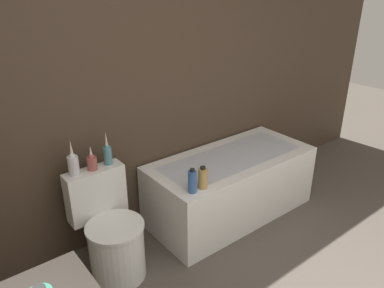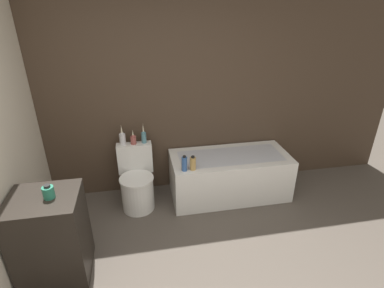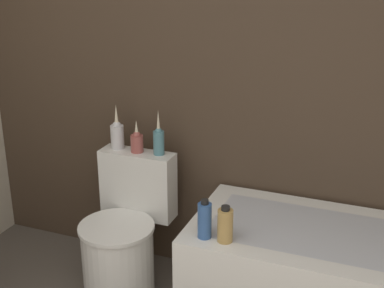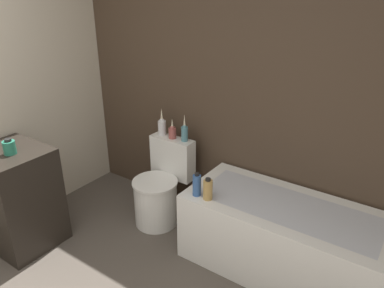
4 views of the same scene
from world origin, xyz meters
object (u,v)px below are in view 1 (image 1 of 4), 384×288
(vase_gold, at_px, (73,163))
(shampoo_bottle_short, at_px, (203,178))
(toilet, at_px, (112,235))
(vase_bronze, at_px, (108,153))
(bathtub, at_px, (231,185))
(vase_silver, at_px, (92,161))
(shampoo_bottle_tall, at_px, (192,181))

(vase_gold, relative_size, shampoo_bottle_short, 1.45)
(toilet, xyz_separation_m, vase_bronze, (0.13, 0.21, 0.53))
(vase_gold, height_order, vase_bronze, vase_gold)
(bathtub, height_order, toilet, toilet)
(vase_bronze, relative_size, shampoo_bottle_short, 1.43)
(shampoo_bottle_short, bearing_deg, vase_bronze, 140.26)
(vase_bronze, bearing_deg, bathtub, -10.48)
(vase_gold, height_order, vase_silver, vase_gold)
(vase_bronze, distance_m, shampoo_bottle_short, 0.71)
(vase_silver, relative_size, vase_bronze, 0.73)
(vase_silver, relative_size, shampoo_bottle_tall, 0.97)
(vase_silver, xyz_separation_m, shampoo_bottle_short, (0.65, -0.43, -0.17))
(vase_bronze, distance_m, shampoo_bottle_tall, 0.64)
(toilet, distance_m, shampoo_bottle_tall, 0.69)
(bathtub, distance_m, shampoo_bottle_short, 0.69)
(bathtub, relative_size, vase_gold, 5.89)
(toilet, bearing_deg, vase_bronze, 58.98)
(shampoo_bottle_short, bearing_deg, shampoo_bottle_tall, -179.24)
(toilet, xyz_separation_m, vase_silver, (0.00, 0.20, 0.51))
(vase_gold, distance_m, vase_silver, 0.13)
(vase_bronze, relative_size, shampoo_bottle_tall, 1.33)
(vase_silver, bearing_deg, shampoo_bottle_short, -33.13)
(vase_gold, bearing_deg, vase_bronze, -0.07)
(shampoo_bottle_tall, bearing_deg, bathtub, 21.11)
(toilet, bearing_deg, vase_silver, 90.00)
(toilet, relative_size, shampoo_bottle_short, 4.32)
(vase_gold, relative_size, shampoo_bottle_tall, 1.35)
(vase_gold, bearing_deg, shampoo_bottle_short, -29.25)
(vase_gold, height_order, shampoo_bottle_tall, vase_gold)
(vase_bronze, xyz_separation_m, shampoo_bottle_tall, (0.43, -0.44, -0.18))
(toilet, distance_m, vase_silver, 0.55)
(vase_gold, bearing_deg, vase_silver, -4.92)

